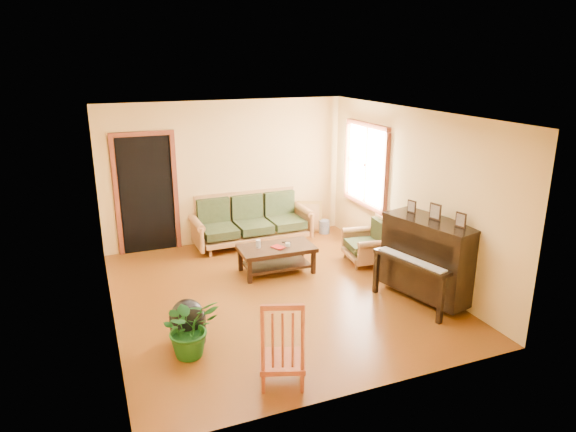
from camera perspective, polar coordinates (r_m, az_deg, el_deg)
name	(u,v)px	position (r m, az deg, el deg)	size (l,w,h in m)	color
floor	(275,293)	(7.62, -1.46, -8.59)	(5.00, 5.00, 0.00)	#5C2D0C
doorway	(147,195)	(9.25, -15.44, 2.26)	(1.08, 0.16, 2.05)	black
window	(366,165)	(9.17, 8.67, 5.62)	(0.12, 1.36, 1.46)	white
sofa	(252,220)	(9.41, -3.97, -0.45)	(2.16, 0.90, 0.92)	#A26C3B
coffee_table	(277,259)	(8.25, -1.28, -4.83)	(1.19, 0.65, 0.43)	black
armchair	(366,241)	(8.68, 8.64, -2.74)	(0.72, 0.76, 0.76)	#A26C3B
piano	(429,260)	(7.50, 15.39, -4.75)	(0.79, 1.34, 1.18)	black
footstool	(188,326)	(6.45, -11.04, -11.96)	(0.43, 0.43, 0.41)	black
red_chair	(282,340)	(5.50, -0.65, -13.57)	(0.47, 0.51, 1.00)	#963B1B
leaning_frame	(309,216)	(10.08, 2.37, -0.03)	(0.49, 0.11, 0.65)	#B18B3B
ceramic_crock	(324,227)	(10.09, 4.05, -1.21)	(0.21, 0.21, 0.26)	#335699
potted_plant	(190,327)	(6.11, -10.83, -11.99)	(0.66, 0.57, 0.73)	#18561A
book	(275,248)	(8.07, -1.46, -3.63)	(0.15, 0.20, 0.02)	maroon
candle	(258,244)	(8.12, -3.32, -3.10)	(0.08, 0.08, 0.13)	silver
glass_jar	(288,244)	(8.19, -0.03, -3.18)	(0.08, 0.08, 0.05)	silver
remote	(286,242)	(8.35, -0.18, -2.91)	(0.15, 0.04, 0.01)	black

